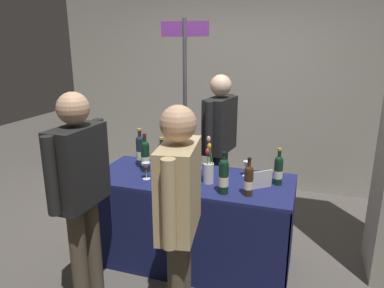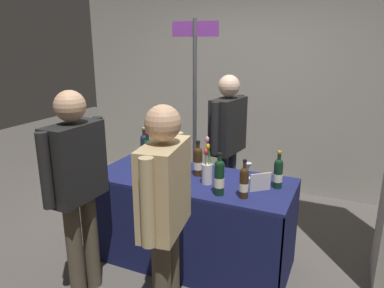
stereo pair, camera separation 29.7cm
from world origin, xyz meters
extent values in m
plane|color=#514C47|center=(0.00, 0.00, 0.00)|extent=(12.00, 12.00, 0.00)
cube|color=#9E998E|center=(0.00, 2.01, 1.44)|extent=(5.11, 0.12, 2.88)
cube|color=#191E51|center=(0.00, 0.00, 0.79)|extent=(1.70, 0.73, 0.02)
cube|color=#141942|center=(0.00, -0.36, 0.39)|extent=(1.70, 0.01, 0.77)
cube|color=#141942|center=(0.00, 0.36, 0.39)|extent=(1.70, 0.01, 0.77)
cube|color=#141942|center=(-0.85, 0.00, 0.39)|extent=(0.01, 0.73, 0.77)
cube|color=#141942|center=(0.85, 0.00, 0.39)|extent=(0.01, 0.73, 0.77)
cylinder|color=#38230F|center=(-0.12, -0.04, 0.93)|extent=(0.07, 0.07, 0.25)
sphere|color=#38230F|center=(-0.12, -0.04, 1.05)|extent=(0.07, 0.07, 0.07)
cylinder|color=#38230F|center=(-0.12, -0.04, 1.09)|extent=(0.03, 0.03, 0.07)
cylinder|color=maroon|center=(-0.12, -0.04, 1.13)|extent=(0.04, 0.04, 0.02)
cylinder|color=beige|center=(-0.12, -0.04, 0.91)|extent=(0.07, 0.07, 0.08)
cylinder|color=#192333|center=(-0.55, 0.14, 0.93)|extent=(0.08, 0.08, 0.25)
sphere|color=#192333|center=(-0.55, 0.14, 1.05)|extent=(0.07, 0.07, 0.07)
cylinder|color=#192333|center=(-0.55, 0.14, 1.10)|extent=(0.03, 0.03, 0.09)
cylinder|color=#B7932D|center=(-0.55, 0.14, 1.15)|extent=(0.04, 0.04, 0.02)
cylinder|color=beige|center=(-0.55, 0.14, 0.91)|extent=(0.08, 0.08, 0.08)
cylinder|color=black|center=(-0.44, 0.02, 0.92)|extent=(0.08, 0.08, 0.24)
sphere|color=black|center=(-0.44, 0.02, 1.04)|extent=(0.08, 0.08, 0.08)
cylinder|color=black|center=(-0.44, 0.02, 1.09)|extent=(0.03, 0.03, 0.09)
cylinder|color=maroon|center=(-0.44, 0.02, 1.14)|extent=(0.03, 0.03, 0.02)
cylinder|color=beige|center=(-0.44, 0.02, 0.90)|extent=(0.08, 0.08, 0.08)
cylinder|color=#38230F|center=(0.51, -0.21, 0.90)|extent=(0.07, 0.07, 0.20)
sphere|color=#38230F|center=(0.51, -0.21, 1.00)|extent=(0.07, 0.07, 0.07)
cylinder|color=#38230F|center=(0.51, -0.21, 1.04)|extent=(0.03, 0.03, 0.08)
cylinder|color=black|center=(0.51, -0.21, 1.09)|extent=(0.03, 0.03, 0.02)
cylinder|color=beige|center=(0.51, -0.21, 0.88)|extent=(0.07, 0.07, 0.06)
cylinder|color=black|center=(0.71, 0.08, 0.90)|extent=(0.07, 0.07, 0.21)
sphere|color=black|center=(0.71, 0.08, 1.00)|extent=(0.07, 0.07, 0.07)
cylinder|color=black|center=(0.71, 0.08, 1.05)|extent=(0.03, 0.03, 0.08)
cylinder|color=#B7932D|center=(0.71, 0.08, 1.10)|extent=(0.03, 0.03, 0.02)
cylinder|color=beige|center=(0.71, 0.08, 0.89)|extent=(0.07, 0.07, 0.07)
cylinder|color=#192333|center=(-0.30, 0.06, 0.91)|extent=(0.07, 0.07, 0.22)
sphere|color=#192333|center=(-0.30, 0.06, 1.02)|extent=(0.07, 0.07, 0.07)
cylinder|color=#192333|center=(-0.30, 0.06, 1.06)|extent=(0.03, 0.03, 0.07)
cylinder|color=#B7932D|center=(-0.30, 0.06, 1.11)|extent=(0.04, 0.04, 0.02)
cylinder|color=beige|center=(-0.30, 0.06, 0.89)|extent=(0.07, 0.07, 0.07)
cylinder|color=#38230F|center=(0.02, 0.08, 0.91)|extent=(0.08, 0.08, 0.21)
sphere|color=#38230F|center=(0.02, 0.08, 1.01)|extent=(0.08, 0.08, 0.08)
cylinder|color=#38230F|center=(0.02, 0.08, 1.05)|extent=(0.03, 0.03, 0.08)
cylinder|color=black|center=(0.02, 0.08, 1.10)|extent=(0.04, 0.04, 0.02)
cylinder|color=beige|center=(0.02, 0.08, 0.89)|extent=(0.08, 0.08, 0.07)
cylinder|color=black|center=(0.33, -0.23, 0.92)|extent=(0.08, 0.08, 0.24)
sphere|color=black|center=(0.33, -0.23, 1.04)|extent=(0.07, 0.07, 0.07)
cylinder|color=black|center=(0.33, -0.23, 1.07)|extent=(0.03, 0.03, 0.07)
cylinder|color=black|center=(0.33, -0.23, 1.12)|extent=(0.04, 0.04, 0.02)
cylinder|color=beige|center=(0.33, -0.23, 0.90)|extent=(0.08, 0.08, 0.08)
cylinder|color=silver|center=(0.43, 0.19, 0.80)|extent=(0.06, 0.06, 0.00)
cylinder|color=silver|center=(0.43, 0.19, 0.83)|extent=(0.01, 0.01, 0.06)
cone|color=silver|center=(0.43, 0.19, 0.90)|extent=(0.06, 0.06, 0.07)
cylinder|color=silver|center=(-0.36, -0.15, 0.80)|extent=(0.06, 0.06, 0.00)
cylinder|color=silver|center=(-0.36, -0.15, 0.84)|extent=(0.01, 0.01, 0.07)
cone|color=silver|center=(-0.36, -0.15, 0.91)|extent=(0.07, 0.07, 0.07)
cylinder|color=#590C19|center=(-0.36, -0.15, 0.89)|extent=(0.04, 0.04, 0.02)
cylinder|color=silver|center=(0.16, -0.06, 0.88)|extent=(0.09, 0.09, 0.17)
cylinder|color=#38722D|center=(0.18, -0.06, 1.00)|extent=(0.03, 0.01, 0.23)
ellipsoid|color=gold|center=(0.16, -0.06, 1.11)|extent=(0.03, 0.03, 0.05)
cylinder|color=#38722D|center=(0.16, -0.09, 0.98)|extent=(0.01, 0.01, 0.19)
ellipsoid|color=red|center=(0.16, -0.09, 1.08)|extent=(0.03, 0.03, 0.05)
cylinder|color=#38722D|center=(0.18, -0.06, 1.03)|extent=(0.06, 0.01, 0.28)
ellipsoid|color=pink|center=(0.16, -0.06, 1.17)|extent=(0.03, 0.03, 0.05)
cube|color=silver|center=(0.60, -0.04, 0.87)|extent=(0.14, 0.13, 0.15)
cylinder|color=#2D3347|center=(0.04, 0.93, 0.40)|extent=(0.12, 0.12, 0.80)
cylinder|color=#2D3347|center=(0.01, 0.75, 0.40)|extent=(0.12, 0.12, 0.80)
cube|color=black|center=(0.03, 0.84, 1.08)|extent=(0.28, 0.49, 0.57)
sphere|color=beige|center=(0.03, 0.84, 1.49)|extent=(0.22, 0.22, 0.22)
cylinder|color=black|center=(0.07, 1.12, 1.10)|extent=(0.08, 0.08, 0.52)
cylinder|color=black|center=(-0.01, 0.56, 1.10)|extent=(0.08, 0.08, 0.52)
cylinder|color=#4C4233|center=(0.18, -0.75, 0.39)|extent=(0.12, 0.12, 0.79)
cube|color=tan|center=(0.19, -0.84, 1.06)|extent=(0.28, 0.48, 0.56)
sphere|color=tan|center=(0.19, -0.84, 1.47)|extent=(0.22, 0.22, 0.22)
cylinder|color=tan|center=(0.24, -1.10, 1.09)|extent=(0.08, 0.08, 0.51)
cylinder|color=tan|center=(0.15, -0.57, 1.09)|extent=(0.08, 0.08, 0.51)
cylinder|color=#4C4233|center=(-0.59, -0.82, 0.40)|extent=(0.12, 0.12, 0.80)
cylinder|color=#4C4233|center=(-0.59, -0.64, 0.40)|extent=(0.12, 0.12, 0.80)
cube|color=black|center=(-0.59, -0.73, 1.08)|extent=(0.22, 0.45, 0.57)
sphere|color=tan|center=(-0.59, -0.73, 1.49)|extent=(0.22, 0.22, 0.22)
cylinder|color=black|center=(-0.60, -1.00, 1.11)|extent=(0.08, 0.08, 0.52)
cylinder|color=black|center=(-0.58, -0.46, 1.11)|extent=(0.08, 0.08, 0.52)
cylinder|color=#47474C|center=(-0.40, 0.95, 1.08)|extent=(0.04, 0.04, 2.15)
cube|color=#7A3393|center=(-0.40, 0.95, 2.04)|extent=(0.52, 0.02, 0.15)
camera|label=1|loc=(0.90, -2.72, 1.92)|focal=33.59mm
camera|label=2|loc=(1.18, -2.61, 1.92)|focal=33.59mm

